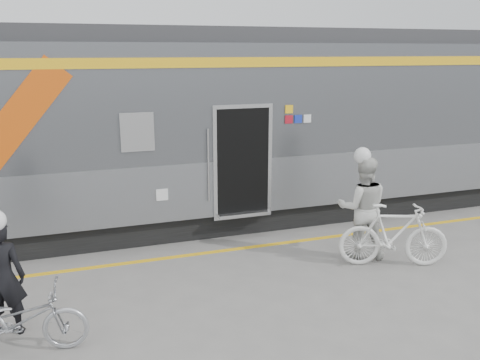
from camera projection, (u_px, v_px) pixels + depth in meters
name	position (u px, v px, depth m)	size (l,w,h in m)	color
ground	(274.00, 302.00, 7.63)	(90.00, 90.00, 0.00)	slate
train	(118.00, 131.00, 10.42)	(24.00, 3.17, 4.10)	black
safety_strip	(230.00, 250.00, 9.60)	(24.00, 0.12, 0.01)	yellow
man	(2.00, 278.00, 6.59)	(0.58, 0.38, 1.59)	black
bicycle_left	(18.00, 321.00, 6.24)	(0.58, 1.67, 0.88)	#ADAFB5
woman	(362.00, 208.00, 9.09)	(0.90, 0.70, 1.86)	silver
bicycle_right	(393.00, 235.00, 8.77)	(0.53, 1.88, 1.13)	white
helmet_woman	(366.00, 148.00, 8.82)	(0.30, 0.30, 0.30)	white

